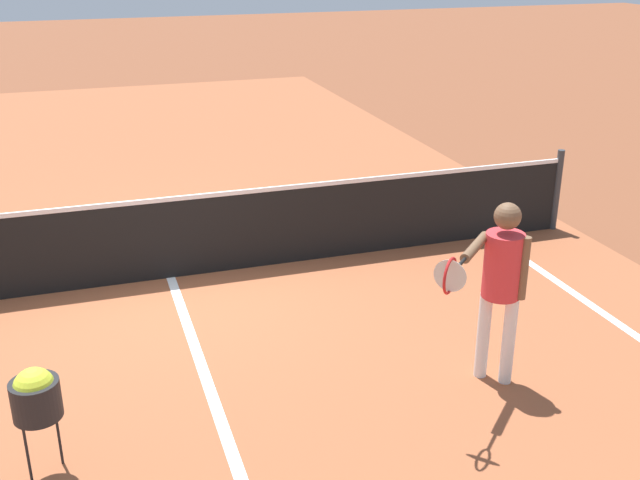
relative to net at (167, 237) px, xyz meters
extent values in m
plane|color=brown|center=(0.00, 0.00, -0.49)|extent=(60.00, 60.00, 0.00)
cube|color=#9E5433|center=(0.00, 0.00, -0.49)|extent=(10.62, 24.40, 0.00)
cube|color=white|center=(0.00, -3.20, -0.49)|extent=(0.10, 6.40, 0.01)
cylinder|color=#33383D|center=(5.03, 0.00, 0.04)|extent=(0.09, 0.09, 1.07)
cube|color=black|center=(0.00, 0.00, -0.04)|extent=(10.07, 0.02, 0.91)
cube|color=white|center=(0.00, 0.00, 0.44)|extent=(10.07, 0.03, 0.05)
cylinder|color=white|center=(2.47, -3.09, -0.09)|extent=(0.11, 0.11, 0.80)
cylinder|color=white|center=(2.31, -2.94, -0.09)|extent=(0.11, 0.11, 0.80)
cylinder|color=red|center=(2.39, -3.02, 0.59)|extent=(0.32, 0.32, 0.56)
sphere|color=brown|center=(2.39, -3.02, 1.02)|extent=(0.22, 0.22, 0.22)
cylinder|color=brown|center=(2.51, -3.14, 0.60)|extent=(0.08, 0.08, 0.55)
cylinder|color=brown|center=(2.08, -3.09, 0.82)|extent=(0.45, 0.44, 0.08)
cylinder|color=black|center=(1.80, -3.35, 0.82)|extent=(0.18, 0.17, 0.03)
torus|color=red|center=(1.63, -3.52, 0.82)|extent=(0.22, 0.21, 0.28)
cylinder|color=silver|center=(1.63, -3.52, 0.82)|extent=(0.18, 0.18, 0.25)
cylinder|color=black|center=(-1.31, -3.16, 0.15)|extent=(0.34, 0.34, 0.28)
cylinder|color=black|center=(-1.41, -3.26, -0.24)|extent=(0.02, 0.02, 0.50)
cylinder|color=black|center=(-1.21, -3.06, -0.24)|extent=(0.02, 0.02, 0.50)
sphere|color=#CCE033|center=(-1.31, -3.16, 0.24)|extent=(0.29, 0.29, 0.29)
camera|label=1|loc=(-0.84, -8.03, 3.13)|focal=42.85mm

